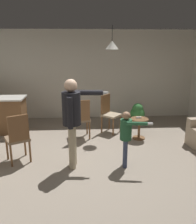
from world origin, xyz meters
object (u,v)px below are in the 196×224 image
at_px(dining_chair_by_counter, 18,137).
at_px(spare_remote_on_table, 139,118).
at_px(side_table_by_couch, 139,126).
at_px(person_adult, 72,114).
at_px(dining_chair_centre_back, 81,117).
at_px(potted_plant_corner, 138,113).
at_px(dining_chair_near_wall, 109,112).
at_px(person_child, 126,133).
at_px(kitchen_counter, 1,115).

bearing_deg(dining_chair_by_counter, spare_remote_on_table, -5.58).
height_order(side_table_by_couch, spare_remote_on_table, spare_remote_on_table).
height_order(person_adult, spare_remote_on_table, person_adult).
height_order(dining_chair_centre_back, spare_remote_on_table, dining_chair_centre_back).
height_order(potted_plant_corner, spare_remote_on_table, potted_plant_corner).
bearing_deg(potted_plant_corner, spare_remote_on_table, -101.59).
relative_size(dining_chair_centre_back, spare_remote_on_table, 7.69).
xyz_separation_m(dining_chair_near_wall, potted_plant_corner, (0.89, 0.51, -0.19)).
bearing_deg(person_adult, person_child, 91.61).
bearing_deg(side_table_by_couch, person_adult, -140.12).
bearing_deg(dining_chair_near_wall, potted_plant_corner, 159.66).
bearing_deg(potted_plant_corner, dining_chair_near_wall, -150.18).
bearing_deg(dining_chair_near_wall, dining_chair_by_counter, -10.42).
bearing_deg(dining_chair_by_counter, side_table_by_couch, -6.25).
distance_m(person_child, potted_plant_corner, 2.56).
relative_size(kitchen_counter, side_table_by_couch, 2.42).
bearing_deg(dining_chair_by_counter, kitchen_counter, 88.43).
relative_size(person_child, dining_chair_centre_back, 1.09).
relative_size(kitchen_counter, person_child, 1.16).
height_order(kitchen_counter, person_adult, person_adult).
xyz_separation_m(person_adult, spare_remote_on_table, (1.55, 1.34, -0.51)).
height_order(person_child, dining_chair_near_wall, person_child).
bearing_deg(person_child, dining_chair_centre_back, -143.22).
bearing_deg(side_table_by_couch, dining_chair_near_wall, 142.03).
height_order(kitchen_counter, dining_chair_near_wall, dining_chair_near_wall).
xyz_separation_m(person_adult, dining_chair_centre_back, (0.15, 1.41, -0.50)).
relative_size(potted_plant_corner, spare_remote_on_table, 4.94).
height_order(dining_chair_centre_back, potted_plant_corner, dining_chair_centre_back).
relative_size(dining_chair_near_wall, dining_chair_centre_back, 1.00).
bearing_deg(dining_chair_near_wall, person_child, 43.38).
xyz_separation_m(dining_chair_near_wall, dining_chair_centre_back, (-0.72, -0.43, 0.00)).
xyz_separation_m(person_child, dining_chair_centre_back, (-0.84, 1.47, -0.13)).
height_order(dining_chair_by_counter, dining_chair_centre_back, same).
bearing_deg(spare_remote_on_table, person_adult, -139.21).
bearing_deg(kitchen_counter, person_child, -34.63).
bearing_deg(potted_plant_corner, dining_chair_centre_back, -149.69).
xyz_separation_m(kitchen_counter, dining_chair_by_counter, (0.88, -1.74, 0.07)).
bearing_deg(side_table_by_couch, kitchen_counter, 169.25).
bearing_deg(person_child, kitchen_counter, -117.59).
bearing_deg(person_adult, kitchen_counter, -130.25).
distance_m(dining_chair_by_counter, dining_chair_centre_back, 1.70).
bearing_deg(spare_remote_on_table, dining_chair_by_counter, -157.14).
relative_size(kitchen_counter, spare_remote_on_table, 9.69).
height_order(person_child, dining_chair_by_counter, person_child).
xyz_separation_m(kitchen_counter, dining_chair_centre_back, (2.10, -0.56, 0.07)).
bearing_deg(person_adult, dining_chair_near_wall, 159.78).
bearing_deg(dining_chair_by_counter, person_adult, -40.61).
bearing_deg(dining_chair_near_wall, dining_chair_centre_back, -19.25).
height_order(dining_chair_near_wall, dining_chair_centre_back, same).
bearing_deg(dining_chair_near_wall, spare_remote_on_table, 92.92).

